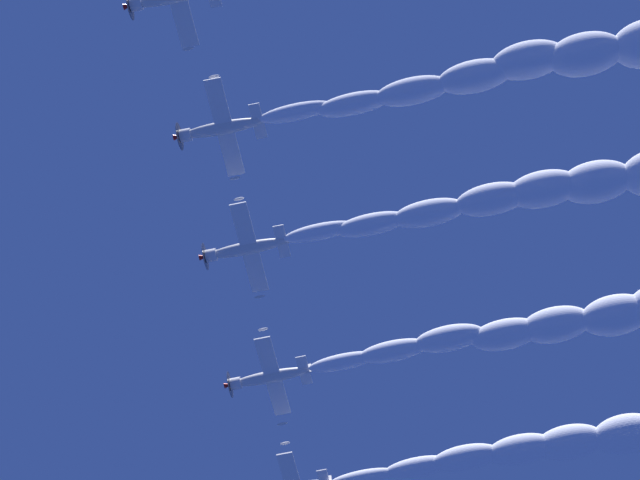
{
  "coord_description": "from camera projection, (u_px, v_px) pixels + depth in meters",
  "views": [
    {
      "loc": [
        -17.46,
        -20.16,
        1.68
      ],
      "look_at": [
        3.22,
        -2.09,
        89.07
      ],
      "focal_mm": 69.57,
      "sensor_mm": 36.0,
      "label": 1
    }
  ],
  "objects": [
    {
      "name": "airplane_left_wingman",
      "position": [
        219.0,
        129.0,
        89.23
      ],
      "size": [
        7.15,
        6.72,
        2.41
      ],
      "color": "silver"
    },
    {
      "name": "airplane_right_wingman",
      "position": [
        244.0,
        249.0,
        91.67
      ],
      "size": [
        7.13,
        6.69,
        2.44
      ],
      "color": "silver"
    },
    {
      "name": "airplane_outer_left",
      "position": [
        268.0,
        377.0,
        95.11
      ],
      "size": [
        7.04,
        6.69,
        2.54
      ],
      "color": "silver"
    },
    {
      "name": "smoke_trail_left_wingman",
      "position": [
        582.0,
        55.0,
        87.06
      ],
      "size": [
        19.47,
        31.9,
        4.03
      ],
      "color": "white"
    },
    {
      "name": "smoke_trail_right_wingman",
      "position": [
        594.0,
        183.0,
        89.54
      ],
      "size": [
        19.61,
        31.33,
        4.2
      ],
      "color": "white"
    },
    {
      "name": "smoke_trail_outer_left",
      "position": [
        605.0,
        317.0,
        93.03
      ],
      "size": [
        19.53,
        30.69,
        4.03
      ],
      "color": "white"
    },
    {
      "name": "smoke_trail_outer_right",
      "position": [
        620.0,
        434.0,
        95.9
      ],
      "size": [
        19.5,
        31.14,
        3.99
      ],
      "color": "white"
    }
  ]
}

